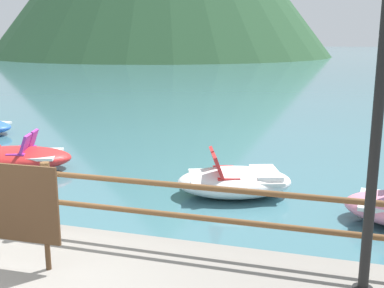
# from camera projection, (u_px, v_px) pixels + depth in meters

# --- Properties ---
(ground_plane) EXTENTS (200.00, 200.00, 0.00)m
(ground_plane) POSITION_uv_depth(u_px,v_px,m) (293.00, 70.00, 42.34)
(ground_plane) COLOR #3D6B75
(dock_railing) EXTENTS (23.92, 0.12, 0.95)m
(dock_railing) POSITION_uv_depth(u_px,v_px,m) (47.00, 189.00, 6.17)
(dock_railing) COLOR brown
(dock_railing) RESTS_ON promenade_dock
(sign_board) EXTENTS (1.18, 0.09, 1.19)m
(sign_board) POSITION_uv_depth(u_px,v_px,m) (11.00, 204.00, 5.22)
(sign_board) COLOR silver
(sign_board) RESTS_ON promenade_dock
(pedal_boat_0) EXTENTS (2.46, 1.97, 0.86)m
(pedal_boat_0) POSITION_uv_depth(u_px,v_px,m) (235.00, 181.00, 8.90)
(pedal_boat_0) COLOR white
(pedal_boat_0) RESTS_ON ground
(pedal_boat_4) EXTENTS (2.85, 1.99, 0.85)m
(pedal_boat_4) POSITION_uv_depth(u_px,v_px,m) (13.00, 157.00, 10.66)
(pedal_boat_4) COLOR red
(pedal_boat_4) RESTS_ON ground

